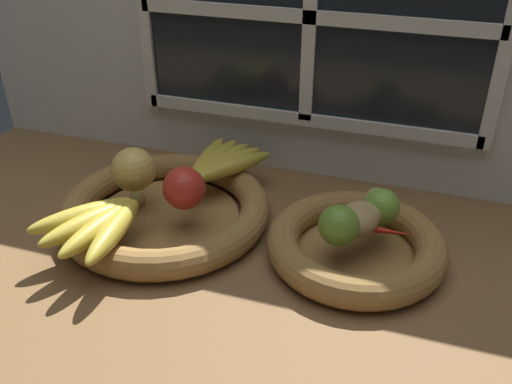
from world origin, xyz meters
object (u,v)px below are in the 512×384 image
object	(u,v)px
potato_large	(359,219)
lime_near	(339,225)
apple_golden_left	(133,170)
lime_far	(381,207)
banana_bunch_front	(99,222)
fruit_bowl_right	(356,245)
potato_back	(375,206)
banana_bunch_back	(219,163)
fruit_bowl_left	(165,210)
apple_red_right	(184,188)
chili_pepper	(370,229)

from	to	relation	value
potato_large	lime_near	size ratio (longest dim) A/B	1.18
apple_golden_left	potato_large	size ratio (longest dim) A/B	1.05
lime_near	lime_far	size ratio (longest dim) A/B	1.07
banana_bunch_front	potato_large	bearing A→B (deg)	18.09
lime_near	lime_far	distance (cm)	8.97
fruit_bowl_right	potato_large	bearing A→B (deg)	-165.96
potato_back	lime_near	world-z (taller)	lime_near
fruit_bowl_right	banana_bunch_back	bearing A→B (deg)	156.70
fruit_bowl_left	apple_red_right	distance (cm)	8.00
lime_near	fruit_bowl_left	bearing A→B (deg)	173.22
apple_golden_left	banana_bunch_back	world-z (taller)	apple_golden_left
fruit_bowl_left	lime_far	bearing A→B (deg)	5.80
banana_bunch_front	fruit_bowl_right	bearing A→B (deg)	18.09
chili_pepper	banana_bunch_front	bearing A→B (deg)	-167.35
fruit_bowl_right	chili_pepper	size ratio (longest dim) A/B	2.04
fruit_bowl_right	apple_golden_left	bearing A→B (deg)	178.73
fruit_bowl_left	lime_near	distance (cm)	31.30
potato_large	lime_far	distance (cm)	4.63
apple_red_right	lime_far	bearing A→B (deg)	9.75
fruit_bowl_left	banana_bunch_back	size ratio (longest dim) A/B	1.93
fruit_bowl_right	lime_far	world-z (taller)	lime_far
apple_red_right	lime_far	distance (cm)	31.48
lime_near	chili_pepper	world-z (taller)	lime_near
potato_large	apple_red_right	bearing A→B (deg)	-176.56
fruit_bowl_left	banana_bunch_back	world-z (taller)	banana_bunch_back
fruit_bowl_right	potato_back	world-z (taller)	potato_back
fruit_bowl_right	lime_near	xyz separation A→B (cm)	(-2.42, -3.63, 5.74)
fruit_bowl_right	apple_golden_left	size ratio (longest dim) A/B	3.68
chili_pepper	lime_near	bearing A→B (deg)	-147.16
banana_bunch_back	lime_far	bearing A→B (deg)	-15.15
apple_red_right	banana_bunch_front	size ratio (longest dim) A/B	0.37
fruit_bowl_right	chili_pepper	world-z (taller)	chili_pepper
apple_red_right	fruit_bowl_right	bearing A→B (deg)	3.44
apple_golden_left	lime_near	size ratio (longest dim) A/B	1.24
banana_bunch_back	chili_pepper	distance (cm)	31.85
fruit_bowl_left	apple_red_right	world-z (taller)	apple_red_right
apple_golden_left	apple_red_right	bearing A→B (deg)	-13.58
potato_back	fruit_bowl_left	bearing A→B (deg)	-173.25
fruit_bowl_right	apple_red_right	world-z (taller)	apple_red_right
apple_golden_left	fruit_bowl_right	bearing A→B (deg)	-1.27
banana_bunch_front	lime_near	bearing A→B (deg)	13.84
fruit_bowl_left	lime_near	xyz separation A→B (cm)	(30.55, -3.63, 5.76)
fruit_bowl_left	apple_golden_left	bearing A→B (deg)	171.57
fruit_bowl_left	potato_large	world-z (taller)	potato_large
apple_golden_left	potato_back	world-z (taller)	apple_golden_left
fruit_bowl_right	apple_red_right	bearing A→B (deg)	-176.56
apple_red_right	potato_large	world-z (taller)	apple_red_right
fruit_bowl_left	fruit_bowl_right	size ratio (longest dim) A/B	1.29
fruit_bowl_left	chili_pepper	xyz separation A→B (cm)	(34.88, -0.37, 3.76)
apple_golden_left	banana_bunch_front	size ratio (longest dim) A/B	0.40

